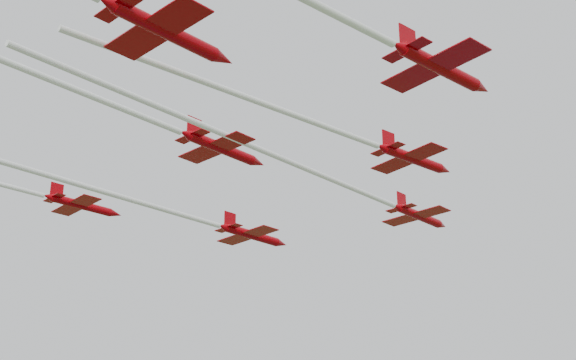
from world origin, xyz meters
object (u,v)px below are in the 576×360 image
Objects in this scene: jet_lead at (337,181)px; jet_row2_left at (197,219)px; jet_row3_right at (360,27)px; jet_row2_right at (347,134)px; jet_row3_mid at (121,108)px.

jet_row2_left is (-15.83, -5.05, -2.81)m from jet_lead.
jet_row3_right is at bearing -47.23° from jet_lead.
jet_row3_right is at bearing -23.32° from jet_row2_left.
jet_row3_right is (10.98, -17.21, -1.49)m from jet_row2_right.
jet_lead is 27.31m from jet_row3_mid.
jet_row3_mid reaches higher than jet_row2_left.
jet_row3_mid is (8.72, -21.32, 2.79)m from jet_row2_left.
jet_row3_mid is at bearing -95.53° from jet_lead.
jet_row2_right is at bearing -46.32° from jet_lead.
jet_row2_left is 25.46m from jet_row2_right.
jet_row3_right is (35.28, -24.66, -0.02)m from jet_row2_left.
jet_lead is at bearing 141.06° from jet_row2_right.
jet_row2_left is at bearing 160.61° from jet_row3_right.
jet_row3_mid is at bearing -171.60° from jet_row3_right.
jet_row2_left reaches higher than jet_row3_right.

